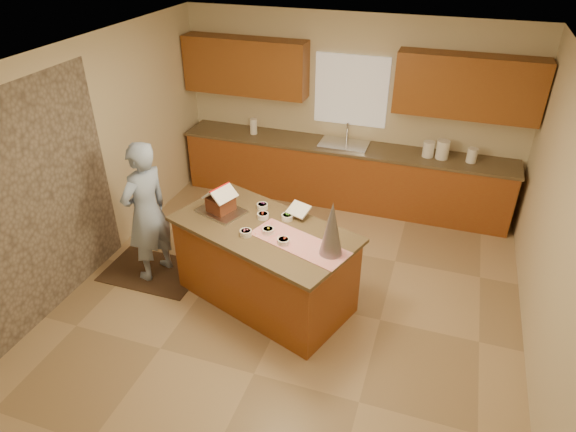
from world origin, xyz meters
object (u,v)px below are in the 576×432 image
object	(u,v)px
tinsel_tree	(332,229)
gingerbread_house	(221,201)
boy	(146,212)
island_base	(265,266)

from	to	relation	value
tinsel_tree	gingerbread_house	world-z (taller)	tinsel_tree
boy	gingerbread_house	bearing A→B (deg)	114.84
island_base	gingerbread_house	bearing A→B (deg)	-174.81
island_base	boy	distance (m)	1.51
tinsel_tree	boy	size ratio (longest dim) A/B	0.33
boy	island_base	bearing A→B (deg)	105.57
island_base	boy	xyz separation A→B (m)	(-1.45, 0.01, 0.41)
island_base	tinsel_tree	xyz separation A→B (m)	(0.79, -0.23, 0.79)
island_base	tinsel_tree	size ratio (longest dim) A/B	3.27
tinsel_tree	boy	world-z (taller)	boy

